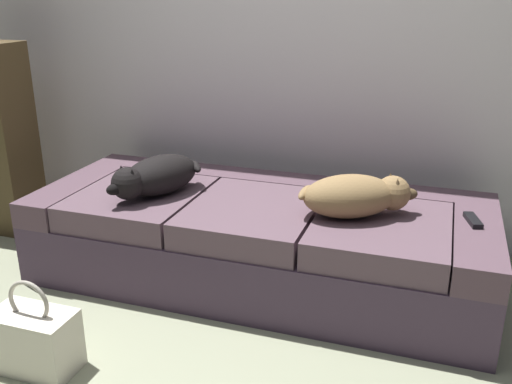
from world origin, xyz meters
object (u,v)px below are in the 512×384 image
Objects in this scene: couch at (259,239)px; handbag at (35,340)px; dog_tan at (357,195)px; tv_remote at (473,220)px; dog_dark at (155,176)px.

handbag is (-0.58, -0.96, -0.09)m from couch.
dog_tan is at bearing 40.27° from handbag.
tv_remote is 1.86m from handbag.
tv_remote reaches higher than couch.
dog_dark is 0.97m from dog_tan.
dog_dark reaches higher than handbag.
dog_tan reaches higher than handbag.
couch is at bearing 59.00° from handbag.
tv_remote is 0.40× the size of handbag.
dog_tan reaches higher than tv_remote.
dog_dark is 3.54× the size of tv_remote.
dog_dark reaches higher than tv_remote.
tv_remote is at bearing 4.89° from dog_dark.
tv_remote is at bearing 0.80° from couch.
couch is at bearing 165.31° from tv_remote.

